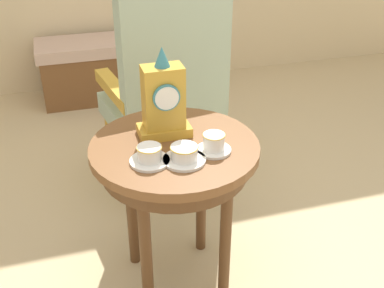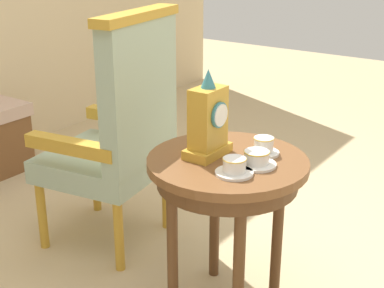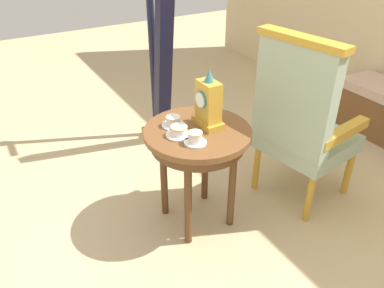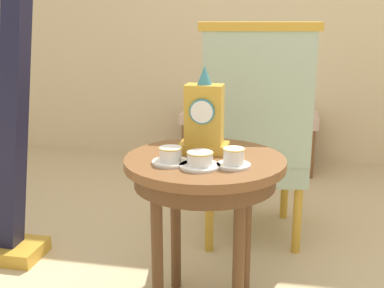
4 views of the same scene
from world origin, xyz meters
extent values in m
cylinder|color=brown|center=(-0.10, -0.02, 0.63)|extent=(0.61, 0.61, 0.03)
cylinder|color=#56351C|center=(-0.10, -0.02, 0.58)|extent=(0.54, 0.54, 0.07)
cylinder|color=#56351C|center=(0.05, 0.13, 0.31)|extent=(0.04, 0.04, 0.62)
cylinder|color=#56351C|center=(-0.25, 0.13, 0.31)|extent=(0.04, 0.04, 0.62)
cylinder|color=#56351C|center=(-0.25, -0.17, 0.31)|extent=(0.04, 0.04, 0.62)
cylinder|color=#56351C|center=(0.05, -0.17, 0.31)|extent=(0.04, 0.04, 0.62)
cylinder|color=white|center=(-0.21, -0.12, 0.66)|extent=(0.14, 0.14, 0.01)
cylinder|color=white|center=(-0.21, -0.12, 0.69)|extent=(0.08, 0.08, 0.05)
torus|color=gold|center=(-0.21, -0.12, 0.71)|extent=(0.09, 0.09, 0.00)
cylinder|color=white|center=(-0.09, -0.14, 0.66)|extent=(0.15, 0.15, 0.01)
cylinder|color=white|center=(-0.09, -0.14, 0.69)|extent=(0.09, 0.09, 0.05)
torus|color=gold|center=(-0.09, -0.14, 0.71)|extent=(0.10, 0.10, 0.00)
cylinder|color=white|center=(0.02, -0.11, 0.66)|extent=(0.12, 0.12, 0.01)
cylinder|color=white|center=(0.02, -0.11, 0.69)|extent=(0.07, 0.07, 0.06)
torus|color=gold|center=(0.02, -0.11, 0.72)|extent=(0.08, 0.08, 0.00)
cube|color=gold|center=(-0.11, 0.06, 0.67)|extent=(0.19, 0.11, 0.04)
cube|color=gold|center=(-0.11, 0.06, 0.80)|extent=(0.14, 0.09, 0.23)
cylinder|color=teal|center=(-0.11, 0.01, 0.82)|extent=(0.10, 0.01, 0.10)
cylinder|color=white|center=(-0.11, 0.00, 0.82)|extent=(0.08, 0.00, 0.08)
cone|color=teal|center=(-0.11, 0.06, 0.95)|extent=(0.06, 0.06, 0.07)
cube|color=#9EB299|center=(0.02, 0.75, 0.41)|extent=(0.60, 0.60, 0.11)
cube|color=#9EB299|center=(0.06, 0.53, 0.78)|extent=(0.53, 0.17, 0.64)
cube|color=gold|center=(0.06, 0.53, 1.12)|extent=(0.57, 0.19, 0.04)
cube|color=gold|center=(0.25, 0.79, 0.57)|extent=(0.14, 0.47, 0.06)
cube|color=gold|center=(-0.21, 0.72, 0.57)|extent=(0.14, 0.47, 0.06)
cylinder|color=gold|center=(0.20, 1.00, 0.18)|extent=(0.04, 0.04, 0.35)
cylinder|color=gold|center=(-0.23, 0.93, 0.18)|extent=(0.04, 0.04, 0.35)
cylinder|color=gold|center=(0.27, 0.57, 0.18)|extent=(0.04, 0.04, 0.35)
cylinder|color=gold|center=(-0.16, 0.50, 0.18)|extent=(0.04, 0.04, 0.35)
camera|label=1|loc=(-0.46, -1.46, 1.50)|focal=44.75mm
camera|label=2|loc=(-1.75, -1.03, 1.44)|focal=51.94mm
camera|label=3|loc=(1.53, -1.02, 1.71)|focal=36.38mm
camera|label=4|loc=(0.21, -1.79, 1.19)|focal=46.51mm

